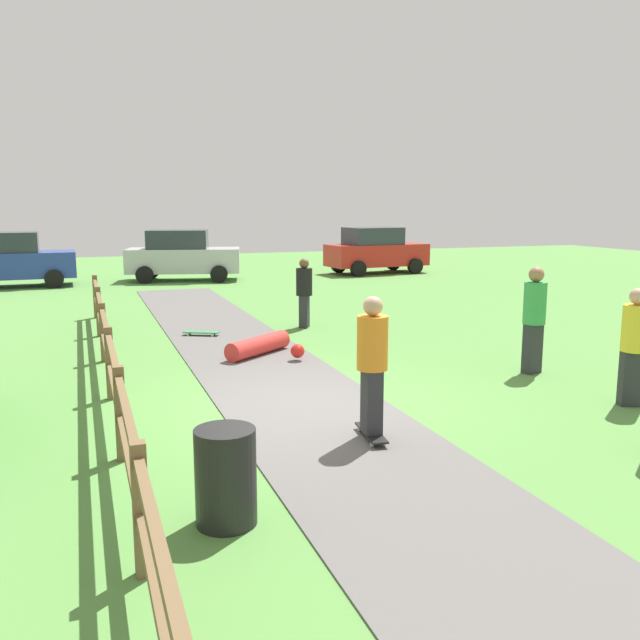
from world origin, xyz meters
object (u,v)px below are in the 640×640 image
trash_bin (226,477)px  skateboard_loose (201,332)px  parked_car_silver (182,255)px  parked_car_red (376,250)px  parked_car_blue (10,260)px  skater_riding (372,360)px  bystander_black (304,290)px  skater_fallen (261,346)px  bystander_yellow (635,342)px  bystander_green (534,315)px

trash_bin → skateboard_loose: size_ratio=1.12×
parked_car_silver → parked_car_red: bearing=-0.1°
parked_car_silver → parked_car_blue: (-5.97, -0.01, 0.00)m
skater_riding → parked_car_blue: 19.29m
skater_riding → bystander_black: skater_riding is taller
bystander_black → parked_car_blue: size_ratio=0.39×
skater_fallen → bystander_yellow: (4.22, -4.90, 0.74)m
skater_riding → bystander_yellow: skater_riding is taller
skater_riding → parked_car_blue: (-5.56, 18.47, -0.05)m
skater_riding → parked_car_silver: (0.41, 18.48, -0.05)m
bystander_black → parked_car_silver: size_ratio=0.36×
skater_riding → parked_car_silver: 18.48m
skater_fallen → bystander_yellow: 6.51m
bystander_green → skater_riding: bearing=-152.0°
skateboard_loose → bystander_green: size_ratio=0.44×
skater_fallen → skateboard_loose: 2.46m
bystander_yellow → parked_car_blue: 20.81m
skater_fallen → skater_riding: bearing=-88.9°
skateboard_loose → parked_car_silver: (1.25, 11.19, 0.87)m
parked_car_blue → trash_bin: bearing=-80.3°
skater_fallen → bystander_green: (4.07, -2.83, 0.82)m
skateboard_loose → bystander_yellow: 8.83m
bystander_black → parked_car_red: parked_car_red is taller
parked_car_blue → parked_car_red: 14.01m
skateboard_loose → parked_car_red: 14.56m
trash_bin → bystander_green: bystander_green is taller
bystander_black → bystander_yellow: bystander_yellow is taller
skater_riding → skateboard_loose: 7.40m
skater_riding → parked_car_red: parked_car_red is taller
bystander_black → bystander_yellow: size_ratio=0.95×
skateboard_loose → parked_car_blue: parked_car_blue is taller
bystander_green → bystander_black: size_ratio=1.13×
trash_bin → parked_car_blue: size_ratio=0.21×
skateboard_loose → parked_car_silver: 11.29m
skateboard_loose → parked_car_blue: 12.16m
bystander_green → skateboard_loose: bearing=132.9°
bystander_black → parked_car_silver: parked_car_silver is taller
bystander_yellow → bystander_green: bearing=94.2°
bystander_black → parked_car_red: size_ratio=0.38×
bystander_green → parked_car_red: parked_car_red is taller
skater_riding → bystander_green: bearing=28.0°
trash_bin → bystander_green: (6.12, 3.69, 0.57)m
skater_riding → bystander_yellow: bearing=0.7°
skater_fallen → bystander_yellow: bystander_yellow is taller
skater_riding → bystander_green: 4.50m
trash_bin → skateboard_loose: trash_bin is taller
bystander_black → parked_car_red: 12.86m
bystander_black → trash_bin: bearing=-112.6°
trash_bin → skater_riding: size_ratio=0.51×
trash_bin → bystander_black: bearing=67.4°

